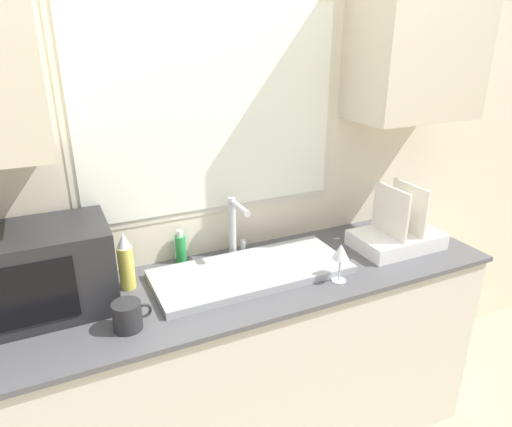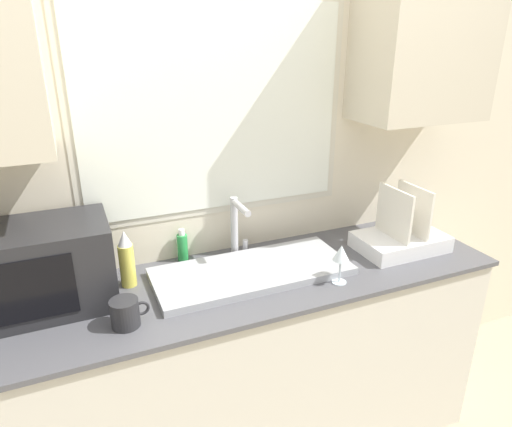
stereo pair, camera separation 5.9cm
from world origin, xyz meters
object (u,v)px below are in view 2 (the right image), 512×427
dish_rack (401,237)px  soap_bottle (182,247)px  mug_near_sink (125,313)px  wine_glass (341,255)px  faucet (237,223)px  spray_bottle (127,260)px  microwave (33,269)px

dish_rack → soap_bottle: size_ratio=2.69×
mug_near_sink → wine_glass: size_ratio=0.81×
mug_near_sink → faucet: bearing=32.2°
spray_bottle → wine_glass: bearing=-21.8°
spray_bottle → mug_near_sink: bearing=-100.4°
dish_rack → microwave: bearing=175.2°
mug_near_sink → soap_bottle: bearing=52.8°
wine_glass → microwave: bearing=165.7°
spray_bottle → wine_glass: (0.75, -0.30, 0.01)m
dish_rack → mug_near_sink: size_ratio=3.01×
wine_glass → soap_bottle: bearing=140.4°
dish_rack → soap_bottle: dish_rack is taller
soap_bottle → microwave: bearing=-164.9°
faucet → spray_bottle: bearing=-172.4°
spray_bottle → soap_bottle: (0.24, 0.12, -0.05)m
faucet → soap_bottle: 0.25m
faucet → wine_glass: size_ratio=1.66×
mug_near_sink → dish_rack: bearing=5.2°
microwave → faucet: bearing=6.7°
soap_bottle → wine_glass: 0.67m
dish_rack → spray_bottle: size_ratio=1.71×
soap_bottle → wine_glass: bearing=-39.6°
microwave → wine_glass: (1.07, -0.27, -0.03)m
faucet → microwave: microwave is taller
microwave → dish_rack: (1.48, -0.12, -0.10)m
microwave → wine_glass: microwave is taller
faucet → dish_rack: dish_rack is taller
microwave → soap_bottle: size_ratio=3.59×
spray_bottle → mug_near_sink: 0.28m
dish_rack → mug_near_sink: 1.22m
microwave → spray_bottle: bearing=5.3°
microwave → soap_bottle: (0.56, 0.15, -0.09)m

